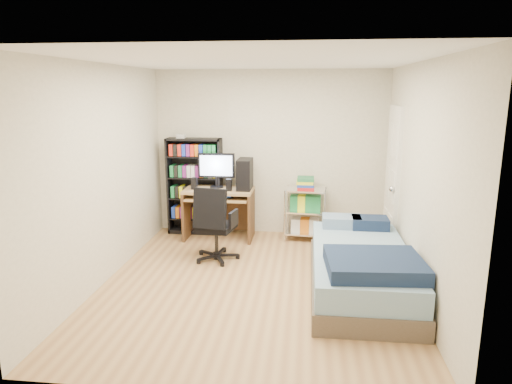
# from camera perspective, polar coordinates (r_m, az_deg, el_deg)

# --- Properties ---
(room) EXTENTS (3.58, 4.08, 2.58)m
(room) POSITION_cam_1_polar(r_m,az_deg,el_deg) (5.03, -0.15, 1.72)
(room) COLOR tan
(room) RESTS_ON ground
(media_shelf) EXTENTS (0.83, 0.28, 1.54)m
(media_shelf) POSITION_cam_1_polar(r_m,az_deg,el_deg) (7.10, -7.65, 0.87)
(media_shelf) COLOR black
(media_shelf) RESTS_ON room
(computer_desk) EXTENTS (1.02, 0.59, 1.28)m
(computer_desk) POSITION_cam_1_polar(r_m,az_deg,el_deg) (6.83, -3.76, -0.13)
(computer_desk) COLOR tan
(computer_desk) RESTS_ON room
(office_chair) EXTENTS (0.69, 0.69, 1.00)m
(office_chair) POSITION_cam_1_polar(r_m,az_deg,el_deg) (6.02, -5.12, -5.62)
(office_chair) COLOR black
(office_chair) RESTS_ON room
(wire_cart) EXTENTS (0.62, 0.47, 0.95)m
(wire_cart) POSITION_cam_1_polar(r_m,az_deg,el_deg) (6.79, 6.22, -0.85)
(wire_cart) COLOR silver
(wire_cart) RESTS_ON room
(bed) EXTENTS (1.08, 2.16, 0.62)m
(bed) POSITION_cam_1_polar(r_m,az_deg,el_deg) (5.26, 13.00, -9.24)
(bed) COLOR brown
(bed) RESTS_ON room
(door) EXTENTS (0.12, 0.80, 2.00)m
(door) POSITION_cam_1_polar(r_m,az_deg,el_deg) (6.47, 16.67, 1.41)
(door) COLOR white
(door) RESTS_ON room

